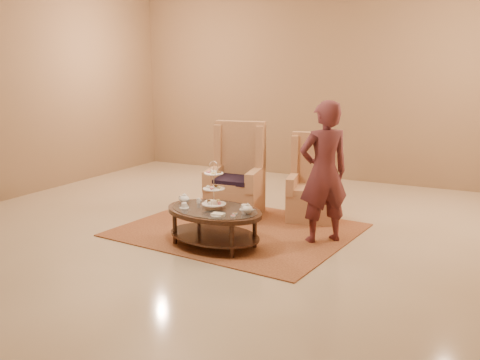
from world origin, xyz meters
The scene contains 8 objects.
ground centered at (0.00, 0.00, 0.00)m, with size 8.00×8.00×0.00m, color #C4B191.
ceiling centered at (0.00, 0.00, 0.00)m, with size 8.00×8.00×0.02m, color beige.
wall_back centered at (0.00, 4.00, 1.75)m, with size 8.00×0.04×3.50m, color #8B6C4B.
rug centered at (0.01, 0.27, 0.01)m, with size 3.01×2.59×0.01m.
tea_table centered at (0.05, -0.41, 0.37)m, with size 1.34×1.03×1.02m.
armchair_left centered at (-0.34, 0.91, 0.45)m, with size 0.84×0.86×1.32m.
armchair_right centered at (0.66, 1.26, 0.40)m, with size 0.77×0.79×1.18m.
person centered at (1.11, 0.34, 0.85)m, with size 0.73×0.72×1.70m.
Camera 1 is at (3.04, -5.62, 2.08)m, focal length 40.00 mm.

